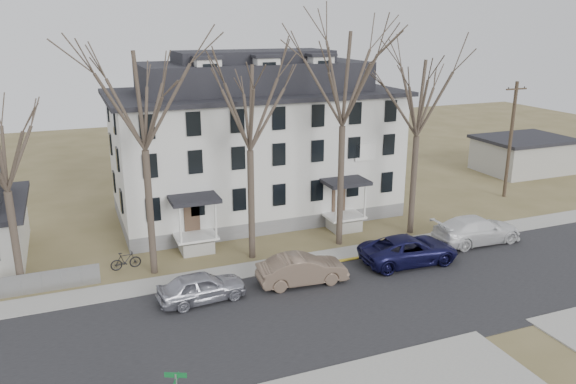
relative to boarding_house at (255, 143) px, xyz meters
name	(u,v)px	position (x,y,z in m)	size (l,w,h in m)	color
ground	(410,316)	(2.00, -17.95, -5.38)	(120.00, 120.00, 0.00)	olive
main_road	(388,298)	(2.00, -15.95, -5.38)	(120.00, 10.00, 0.04)	#27272A
far_sidewalk	(338,256)	(2.00, -9.95, -5.38)	(120.00, 2.00, 0.08)	#A09F97
yellow_curb	(414,250)	(7.00, -10.85, -5.38)	(14.00, 0.25, 0.06)	gold
boarding_house	(255,143)	(0.00, 0.00, 0.00)	(20.80, 12.36, 12.05)	slate
distant_building	(523,154)	(28.00, 2.05, -3.70)	(8.50, 6.50, 3.35)	#A09F97
tree_far_left	(141,94)	(-9.00, -8.15, 4.96)	(8.40, 8.40, 13.72)	#473B31
tree_mid_left	(249,102)	(-3.00, -8.15, 4.22)	(7.80, 7.80, 12.74)	#473B31
tree_center	(344,72)	(3.00, -8.15, 5.71)	(9.00, 9.00, 14.70)	#473B31
tree_mid_right	(419,93)	(8.50, -8.15, 4.22)	(7.80, 7.80, 12.74)	#473B31
tree_bungalow	(0,145)	(-16.00, -8.15, 2.74)	(6.60, 6.60, 10.78)	#473B31
utility_pole_far	(511,139)	(20.50, -3.95, -0.47)	(2.00, 0.28, 9.50)	#3D3023
car_silver	(202,288)	(-7.22, -12.64, -4.60)	(1.85, 4.60, 1.57)	#9E9FAB
car_tan	(302,270)	(-1.57, -12.69, -4.56)	(1.74, 4.99, 1.65)	#735E4D
car_navy	(409,250)	(5.49, -12.50, -4.55)	(2.77, 6.00, 1.67)	#11113A
car_white	(477,230)	(11.47, -11.36, -4.50)	(2.47, 6.07, 1.76)	white
bicycle_left	(194,242)	(-6.05, -5.52, -4.93)	(0.59, 1.70, 0.89)	black
bicycle_right	(126,261)	(-10.47, -7.15, -4.84)	(0.50, 1.78, 1.07)	black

